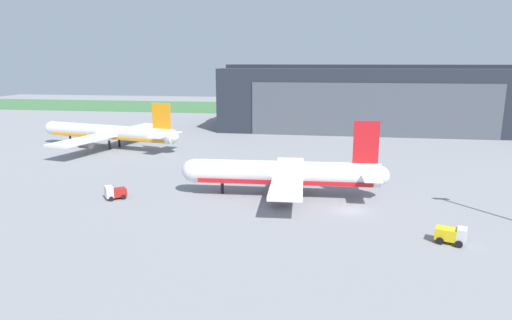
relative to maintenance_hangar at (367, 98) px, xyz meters
The scene contains 7 objects.
ground_plane 92.72m from the maintenance_hangar, 96.24° to the right, with size 440.00×440.00×0.00m, color gray.
grass_field_strip 64.34m from the maintenance_hangar, 99.08° to the left, with size 440.00×56.00×0.08m, color #407240.
maintenance_hangar is the anchor object (origin of this frame).
airliner_far_right 87.43m from the maintenance_hangar, 145.86° to the right, with size 42.91×39.69×12.78m.
airliner_near_left 87.99m from the maintenance_hangar, 104.09° to the right, with size 36.19×27.90×13.40m.
stair_truck 104.58m from the maintenance_hangar, 118.54° to the right, with size 3.95×3.74×2.32m.
baggage_tug 103.15m from the maintenance_hangar, 88.82° to the right, with size 4.16×3.27×2.30m.
Camera 1 is at (-4.59, -67.95, 23.12)m, focal length 30.97 mm.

